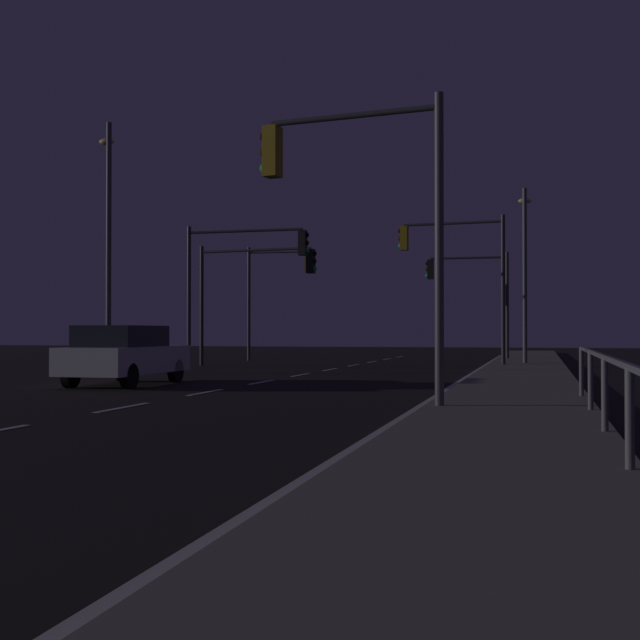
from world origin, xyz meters
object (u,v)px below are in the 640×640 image
object	(u,v)px
car	(125,354)
traffic_light_far_center	(276,281)
traffic_light_far_right	(470,283)
traffic_light_mid_left	(458,260)
traffic_light_far_left	(240,266)
traffic_light_near_right	(359,191)
street_lamp_corner	(525,258)
traffic_light_overhead_east	(253,278)
street_lamp_far_end	(108,226)

from	to	relation	value
car	traffic_light_far_center	bearing A→B (deg)	95.15
traffic_light_far_right	traffic_light_mid_left	size ratio (longest dim) A/B	0.88
traffic_light_far_right	traffic_light_far_left	xyz separation A→B (m)	(-7.93, -10.47, 0.22)
traffic_light_near_right	street_lamp_corner	xyz separation A→B (m)	(2.58, 20.60, 0.49)
car	traffic_light_overhead_east	distance (m)	12.35
car	street_lamp_corner	xyz separation A→B (m)	(10.00, 15.30, 3.61)
traffic_light_mid_left	traffic_light_near_right	world-z (taller)	traffic_light_mid_left
traffic_light_far_center	street_lamp_far_end	xyz separation A→B (m)	(-1.89, -12.74, 1.18)
traffic_light_far_right	traffic_light_far_center	xyz separation A→B (m)	(-9.00, -2.57, 0.09)
traffic_light_far_right	traffic_light_near_right	world-z (taller)	traffic_light_near_right
traffic_light_far_center	traffic_light_far_left	distance (m)	7.97
traffic_light_mid_left	traffic_light_far_left	xyz separation A→B (m)	(-8.06, -2.70, -0.26)
street_lamp_corner	street_lamp_far_end	world-z (taller)	street_lamp_far_end
traffic_light_mid_left	traffic_light_near_right	bearing A→B (deg)	-90.19
car	traffic_light_far_right	bearing A→B (deg)	70.56
traffic_light_overhead_east	traffic_light_near_right	distance (m)	19.12
traffic_light_far_center	traffic_light_near_right	distance (m)	25.25
car	traffic_light_near_right	bearing A→B (deg)	-35.55
traffic_light_overhead_east	car	bearing A→B (deg)	-86.97
traffic_light_overhead_east	street_lamp_far_end	bearing A→B (deg)	-114.00
traffic_light_overhead_east	traffic_light_near_right	size ratio (longest dim) A/B	0.95
car	traffic_light_far_center	distance (m)	18.58
traffic_light_mid_left	street_lamp_far_end	world-z (taller)	street_lamp_far_end
traffic_light_far_right	traffic_light_mid_left	distance (m)	7.79
traffic_light_far_center	traffic_light_overhead_east	world-z (taller)	traffic_light_far_center
traffic_light_near_right	street_lamp_far_end	distance (m)	15.44
traffic_light_far_right	traffic_light_far_left	size ratio (longest dim) A/B	0.92
car	street_lamp_corner	world-z (taller)	street_lamp_corner
traffic_light_far_right	street_lamp_corner	size ratio (longest dim) A/B	0.71
traffic_light_mid_left	street_lamp_corner	xyz separation A→B (m)	(2.52, 2.23, 0.22)
traffic_light_near_right	street_lamp_corner	world-z (taller)	street_lamp_corner
traffic_light_overhead_east	street_lamp_far_end	xyz separation A→B (m)	(-2.90, -6.51, 1.43)
car	traffic_light_far_right	world-z (taller)	traffic_light_far_right
traffic_light_far_center	street_lamp_corner	bearing A→B (deg)	-14.29
traffic_light_far_left	traffic_light_overhead_east	bearing A→B (deg)	92.13
traffic_light_overhead_east	street_lamp_far_end	distance (m)	7.26
traffic_light_overhead_east	street_lamp_corner	size ratio (longest dim) A/B	0.73
traffic_light_far_right	traffic_light_mid_left	world-z (taller)	traffic_light_mid_left
car	traffic_light_far_right	xyz separation A→B (m)	(7.35, 20.84, 2.90)
traffic_light_near_right	traffic_light_far_center	bearing A→B (deg)	111.05
traffic_light_mid_left	traffic_light_far_center	bearing A→B (deg)	150.35
car	traffic_light_far_center	size ratio (longest dim) A/B	0.81
traffic_light_overhead_east	street_lamp_corner	xyz separation A→B (m)	(10.64, 3.27, 0.87)
traffic_light_far_center	traffic_light_overhead_east	distance (m)	6.33
car	street_lamp_far_end	xyz separation A→B (m)	(-3.53, 5.52, 4.17)
traffic_light_far_center	car	bearing A→B (deg)	-84.85
traffic_light_far_center	street_lamp_far_end	world-z (taller)	street_lamp_far_end
traffic_light_far_right	street_lamp_corner	xyz separation A→B (m)	(2.65, -5.54, 0.71)
traffic_light_far_right	street_lamp_far_end	distance (m)	18.84
car	traffic_light_mid_left	bearing A→B (deg)	60.19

